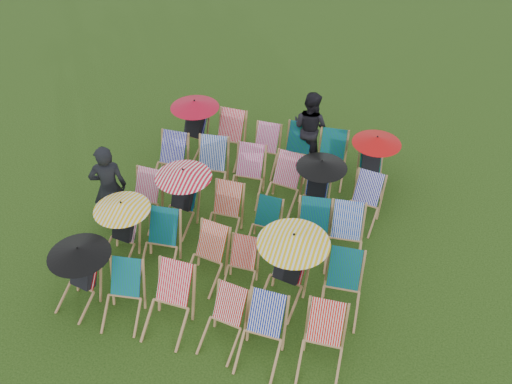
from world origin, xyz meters
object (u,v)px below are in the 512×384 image
(deckchair_0, at_px, (79,275))
(deckchair_29, at_px, (372,162))
(person_left, at_px, (109,187))
(deckchair_5, at_px, (322,345))
(person_rear, at_px, (310,127))

(deckchair_0, relative_size, deckchair_29, 1.02)
(person_left, bearing_deg, deckchair_5, 127.64)
(person_left, bearing_deg, deckchair_29, -178.72)
(deckchair_0, xyz_separation_m, deckchair_5, (4.03, 0.02, -0.14))
(person_left, bearing_deg, deckchair_0, 73.50)
(deckchair_0, relative_size, deckchair_5, 1.22)
(deckchair_29, relative_size, person_rear, 0.70)
(deckchair_29, height_order, person_rear, person_rear)
(deckchair_5, relative_size, deckchair_29, 0.84)
(deckchair_29, bearing_deg, deckchair_5, -101.50)
(deckchair_0, xyz_separation_m, deckchair_29, (4.03, 4.57, -0.01))
(deckchair_0, bearing_deg, deckchair_5, 10.33)
(person_rear, bearing_deg, person_left, 66.33)
(deckchair_29, distance_m, person_left, 5.23)
(deckchair_5, xyz_separation_m, person_rear, (-1.45, 5.08, 0.35))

